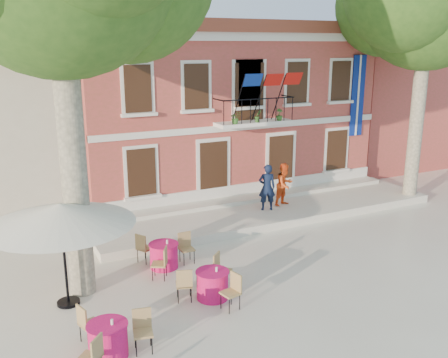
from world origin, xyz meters
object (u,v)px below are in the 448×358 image
pedestrian_navy (267,187)px  pedestrian_orange (285,184)px  cafe_table_1 (212,283)px  cafe_table_0 (108,339)px  cafe_table_3 (164,254)px  patio_umbrella (61,214)px

pedestrian_navy → pedestrian_orange: size_ratio=1.06×
pedestrian_orange → cafe_table_1: pedestrian_orange is taller
cafe_table_0 → cafe_table_1: 3.38m
pedestrian_navy → cafe_table_0: size_ratio=1.00×
pedestrian_navy → cafe_table_0: pedestrian_navy is taller
pedestrian_orange → cafe_table_3: (-6.10, -2.76, -0.73)m
cafe_table_1 → cafe_table_3: 2.42m
pedestrian_navy → cafe_table_1: bearing=66.5°
cafe_table_0 → cafe_table_3: bearing=54.9°
cafe_table_3 → cafe_table_1: bearing=-77.9°
cafe_table_0 → pedestrian_orange: bearing=36.6°
pedestrian_orange → cafe_table_1: size_ratio=0.93×
pedestrian_navy → pedestrian_orange: 0.97m
patio_umbrella → pedestrian_navy: bearing=23.5°
cafe_table_1 → cafe_table_3: bearing=102.1°
cafe_table_0 → cafe_table_3: (2.60, 3.69, 0.00)m
pedestrian_orange → cafe_table_0: bearing=-159.5°
pedestrian_orange → pedestrian_navy: bearing=176.2°
cafe_table_0 → cafe_table_1: (3.11, 1.33, 0.00)m
patio_umbrella → cafe_table_1: (3.50, -1.39, -2.04)m
pedestrian_navy → cafe_table_1: (-4.65, -4.92, -0.78)m
cafe_table_0 → cafe_table_1: size_ratio=1.00×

